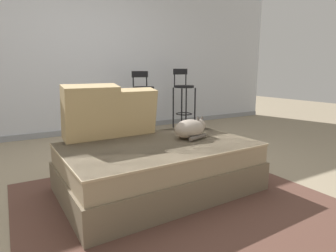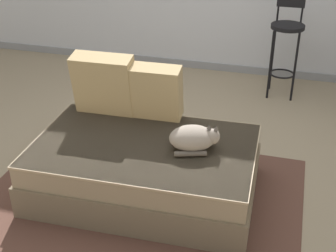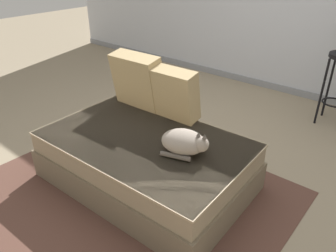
{
  "view_description": "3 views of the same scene",
  "coord_description": "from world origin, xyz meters",
  "px_view_note": "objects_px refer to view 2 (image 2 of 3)",
  "views": [
    {
      "loc": [
        -1.1,
        -2.44,
        1.02
      ],
      "look_at": [
        0.15,
        -0.3,
        0.53
      ],
      "focal_mm": 30.0,
      "sensor_mm": 36.0,
      "label": 1
    },
    {
      "loc": [
        0.95,
        -3.11,
        2.12
      ],
      "look_at": [
        0.15,
        -0.3,
        0.53
      ],
      "focal_mm": 50.0,
      "sensor_mm": 36.0,
      "label": 2
    },
    {
      "loc": [
        1.53,
        -1.96,
        1.7
      ],
      "look_at": [
        0.15,
        -0.3,
        0.53
      ],
      "focal_mm": 35.0,
      "sensor_mm": 36.0,
      "label": 3
    }
  ],
  "objects_px": {
    "couch": "(145,168)",
    "throw_pillow_corner": "(104,84)",
    "cat": "(194,138)",
    "throw_pillow_middle": "(154,92)",
    "bar_stool_near_window": "(286,38)"
  },
  "relations": [
    {
      "from": "couch",
      "to": "throw_pillow_corner",
      "type": "bearing_deg",
      "value": 138.64
    },
    {
      "from": "couch",
      "to": "cat",
      "type": "distance_m",
      "value": 0.46
    },
    {
      "from": "throw_pillow_corner",
      "to": "throw_pillow_middle",
      "type": "distance_m",
      "value": 0.4
    },
    {
      "from": "throw_pillow_corner",
      "to": "bar_stool_near_window",
      "type": "distance_m",
      "value": 2.14
    },
    {
      "from": "throw_pillow_corner",
      "to": "couch",
      "type": "bearing_deg",
      "value": -41.36
    },
    {
      "from": "couch",
      "to": "throw_pillow_corner",
      "type": "xyz_separation_m",
      "value": [
        -0.46,
        0.4,
        0.45
      ]
    },
    {
      "from": "throw_pillow_corner",
      "to": "cat",
      "type": "distance_m",
      "value": 0.9
    },
    {
      "from": "throw_pillow_middle",
      "to": "bar_stool_near_window",
      "type": "height_order",
      "value": "bar_stool_near_window"
    },
    {
      "from": "throw_pillow_corner",
      "to": "cat",
      "type": "height_order",
      "value": "throw_pillow_corner"
    },
    {
      "from": "throw_pillow_corner",
      "to": "bar_stool_near_window",
      "type": "height_order",
      "value": "bar_stool_near_window"
    },
    {
      "from": "throw_pillow_middle",
      "to": "bar_stool_near_window",
      "type": "bearing_deg",
      "value": 61.79
    },
    {
      "from": "bar_stool_near_window",
      "to": "cat",
      "type": "bearing_deg",
      "value": -103.49
    },
    {
      "from": "couch",
      "to": "cat",
      "type": "bearing_deg",
      "value": 6.4
    },
    {
      "from": "couch",
      "to": "bar_stool_near_window",
      "type": "bearing_deg",
      "value": 67.96
    },
    {
      "from": "throw_pillow_corner",
      "to": "bar_stool_near_window",
      "type": "xyz_separation_m",
      "value": [
        1.3,
        1.69,
        -0.04
      ]
    }
  ]
}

